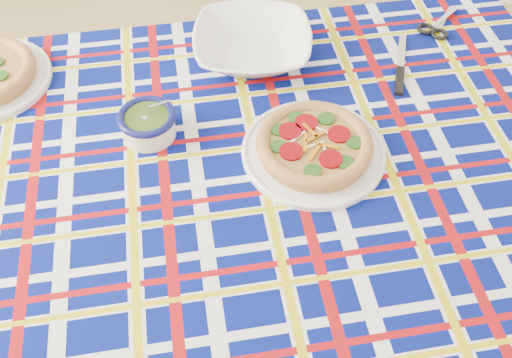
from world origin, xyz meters
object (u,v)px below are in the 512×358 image
(dining_table, at_px, (229,189))
(main_focaccia_plate, at_px, (314,145))
(pesto_bowl, at_px, (148,122))
(serving_bowl, at_px, (252,45))

(dining_table, bearing_deg, main_focaccia_plate, 0.04)
(main_focaccia_plate, relative_size, pesto_bowl, 2.50)
(dining_table, xyz_separation_m, serving_bowl, (-0.04, 0.32, 0.10))
(serving_bowl, bearing_deg, dining_table, -83.69)
(main_focaccia_plate, bearing_deg, dining_table, -156.06)
(pesto_bowl, bearing_deg, main_focaccia_plate, 4.82)
(serving_bowl, bearing_deg, main_focaccia_plate, -53.87)
(dining_table, distance_m, main_focaccia_plate, 0.19)
(main_focaccia_plate, height_order, pesto_bowl, pesto_bowl)
(dining_table, relative_size, serving_bowl, 6.58)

